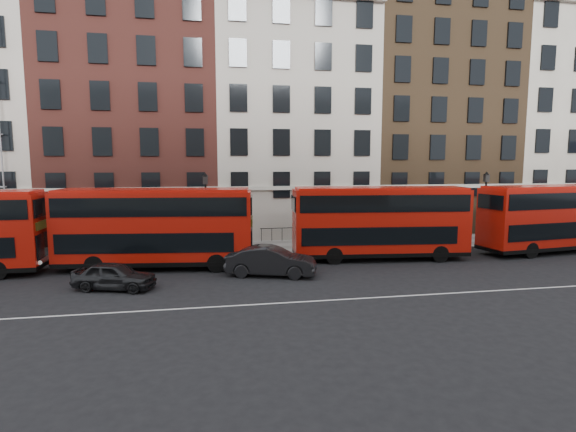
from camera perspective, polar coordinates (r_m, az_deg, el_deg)
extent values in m
plane|color=black|center=(22.99, 8.68, -8.79)|extent=(120.00, 120.00, 0.00)
cube|color=slate|center=(32.81, 2.66, -3.84)|extent=(80.00, 5.00, 0.15)
cube|color=gray|center=(30.43, 3.73, -4.69)|extent=(80.00, 0.30, 0.16)
cube|color=white|center=(21.19, 10.48, -10.18)|extent=(70.00, 0.12, 0.01)
cube|color=brown|center=(39.56, -18.86, 13.53)|extent=(12.80, 10.00, 22.00)
cube|color=#B8B2A3|center=(39.71, 0.23, 11.69)|extent=(12.80, 10.00, 19.00)
cube|color=brown|center=(44.01, 17.23, 12.23)|extent=(12.80, 10.00, 21.00)
cube|color=#AFA997|center=(51.11, 30.24, 10.26)|extent=(12.80, 10.00, 20.00)
cube|color=black|center=(28.43, -28.55, -3.19)|extent=(0.09, 2.30, 1.36)
cube|color=black|center=(28.27, -28.68, -0.96)|extent=(0.09, 1.99, 0.44)
cylinder|color=black|center=(30.36, -31.32, -4.87)|extent=(1.05, 0.29, 1.05)
cube|color=red|center=(27.02, -16.45, -1.36)|extent=(11.23, 3.90, 4.14)
cube|color=black|center=(27.36, -16.31, -5.39)|extent=(11.24, 3.95, 0.25)
cube|color=black|center=(27.20, -17.05, -2.84)|extent=(9.99, 3.84, 1.10)
cube|color=black|center=(26.88, -16.54, 1.35)|extent=(10.82, 3.94, 1.05)
cube|color=red|center=(26.81, -16.60, 3.13)|extent=(10.89, 3.66, 0.19)
cube|color=black|center=(26.48, -4.60, -3.04)|extent=(0.36, 2.30, 1.36)
cube|color=black|center=(26.31, -4.62, -0.64)|extent=(0.32, 1.99, 0.44)
cylinder|color=black|center=(25.66, -9.06, -5.93)|extent=(1.07, 0.42, 1.05)
cylinder|color=black|center=(27.94, -8.62, -4.87)|extent=(1.07, 0.42, 1.05)
cylinder|color=black|center=(27.13, -23.38, -5.72)|extent=(1.07, 0.42, 1.05)
cylinder|color=black|center=(29.30, -21.84, -4.74)|extent=(1.07, 0.42, 1.05)
cube|color=red|center=(28.98, 11.57, -0.72)|extent=(11.10, 3.64, 4.10)
cube|color=black|center=(29.29, 11.47, -4.46)|extent=(11.10, 3.68, 0.25)
cube|color=black|center=(28.99, 10.94, -2.10)|extent=(9.86, 3.60, 1.09)
cube|color=black|center=(28.84, 11.63, 1.78)|extent=(10.69, 3.68, 1.04)
cube|color=red|center=(28.78, 11.67, 3.43)|extent=(10.77, 3.40, 0.19)
cube|color=black|center=(31.09, 21.29, -2.04)|extent=(0.30, 2.28, 1.35)
cube|color=black|center=(30.94, 21.38, -0.01)|extent=(0.27, 1.97, 0.44)
cylinder|color=black|center=(29.41, 18.75, -4.58)|extent=(1.06, 0.39, 1.04)
cylinder|color=black|center=(31.52, 17.06, -3.76)|extent=(1.06, 0.39, 1.04)
cylinder|color=black|center=(27.45, 5.89, -5.05)|extent=(1.06, 0.39, 1.04)
cylinder|color=black|center=(29.69, 5.05, -4.13)|extent=(1.06, 0.39, 1.04)
cube|color=red|center=(35.70, 30.76, -0.15)|extent=(11.10, 3.91, 4.09)
cube|color=black|center=(35.95, 30.57, -3.19)|extent=(11.11, 3.95, 0.25)
cube|color=black|center=(35.55, 30.36, -1.29)|extent=(9.88, 3.84, 1.09)
cube|color=black|center=(35.59, 30.89, 1.87)|extent=(10.70, 3.94, 1.03)
cube|color=red|center=(35.54, 30.97, 3.20)|extent=(10.77, 3.67, 0.19)
cylinder|color=black|center=(39.34, 32.75, -2.49)|extent=(1.06, 0.42, 1.03)
cylinder|color=black|center=(32.92, 28.46, -3.86)|extent=(1.06, 0.42, 1.03)
cylinder|color=black|center=(34.53, 25.70, -3.24)|extent=(1.06, 0.42, 1.03)
imported|color=black|center=(23.58, -21.18, -7.09)|extent=(4.25, 2.67, 1.35)
imported|color=black|center=(24.59, -2.18, -5.75)|extent=(5.18, 3.14, 1.61)
cylinder|color=black|center=(30.19, -10.36, -0.32)|extent=(0.14, 0.14, 4.60)
cylinder|color=black|center=(30.50, -10.28, -4.05)|extent=(0.32, 0.32, 0.60)
cube|color=#262626|center=(29.98, -10.46, 4.52)|extent=(0.32, 0.32, 0.55)
cone|color=black|center=(29.97, -10.48, 5.19)|extent=(0.44, 0.44, 0.25)
cylinder|color=black|center=(36.31, 23.69, 0.41)|extent=(0.14, 0.14, 4.60)
cylinder|color=black|center=(36.57, 23.54, -2.70)|extent=(0.32, 0.32, 0.60)
cube|color=#262626|center=(36.14, 23.89, 4.43)|extent=(0.32, 0.32, 0.55)
cone|color=black|center=(36.13, 23.92, 4.99)|extent=(0.44, 0.44, 0.25)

